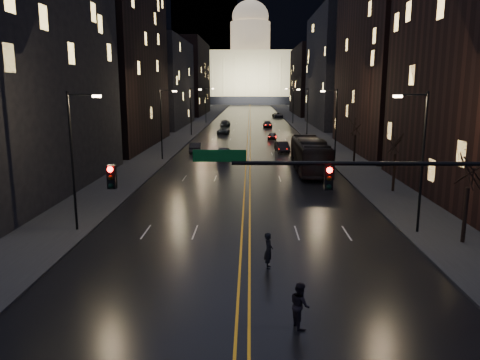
# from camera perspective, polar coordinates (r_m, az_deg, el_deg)

# --- Properties ---
(ground) EXTENTS (900.00, 900.00, 0.00)m
(ground) POSITION_cam_1_polar(r_m,az_deg,el_deg) (21.13, 0.43, -14.75)
(ground) COLOR black
(ground) RESTS_ON ground
(road) EXTENTS (20.00, 320.00, 0.02)m
(road) POSITION_cam_1_polar(r_m,az_deg,el_deg) (149.26, 1.17, 7.78)
(road) COLOR black
(road) RESTS_ON ground
(sidewalk_left) EXTENTS (8.00, 320.00, 0.16)m
(sidewalk_left) POSITION_cam_1_polar(r_m,az_deg,el_deg) (149.94, -4.23, 7.80)
(sidewalk_left) COLOR black
(sidewalk_left) RESTS_ON ground
(sidewalk_right) EXTENTS (8.00, 320.00, 0.16)m
(sidewalk_right) POSITION_cam_1_polar(r_m,az_deg,el_deg) (149.89, 6.58, 7.76)
(sidewalk_right) COLOR black
(sidewalk_right) RESTS_ON ground
(center_line) EXTENTS (0.62, 320.00, 0.01)m
(center_line) POSITION_cam_1_polar(r_m,az_deg,el_deg) (149.26, 1.17, 7.79)
(center_line) COLOR orange
(center_line) RESTS_ON road
(building_left_near) EXTENTS (12.00, 28.00, 22.00)m
(building_left_near) POSITION_cam_1_polar(r_m,az_deg,el_deg) (46.19, -26.80, 12.28)
(building_left_near) COLOR black
(building_left_near) RESTS_ON ground
(building_left_mid) EXTENTS (12.00, 30.00, 28.00)m
(building_left_mid) POSITION_cam_1_polar(r_m,az_deg,el_deg) (76.15, -15.45, 14.50)
(building_left_mid) COLOR black
(building_left_mid) RESTS_ON ground
(building_left_far) EXTENTS (12.00, 34.00, 20.00)m
(building_left_far) POSITION_cam_1_polar(r_m,az_deg,el_deg) (112.99, -9.78, 11.55)
(building_left_far) COLOR black
(building_left_far) RESTS_ON ground
(building_left_dist) EXTENTS (12.00, 40.00, 24.00)m
(building_left_dist) POSITION_cam_1_polar(r_m,az_deg,el_deg) (160.41, -6.50, 12.25)
(building_left_dist) COLOR black
(building_left_dist) RESTS_ON ground
(building_right_tall) EXTENTS (12.00, 30.00, 38.00)m
(building_right_tall) POSITION_cam_1_polar(r_m,az_deg,el_deg) (72.67, 18.83, 18.45)
(building_right_tall) COLOR black
(building_right_tall) RESTS_ON ground
(building_right_mid) EXTENTS (12.00, 34.00, 26.00)m
(building_right_mid) POSITION_cam_1_polar(r_m,az_deg,el_deg) (112.95, 12.16, 12.99)
(building_right_mid) COLOR black
(building_right_mid) RESTS_ON ground
(building_right_dist) EXTENTS (12.00, 40.00, 22.00)m
(building_right_dist) POSITION_cam_1_polar(r_m,az_deg,el_deg) (160.33, 8.89, 11.83)
(building_right_dist) COLOR black
(building_right_dist) RESTS_ON ground
(mountain_ridge) EXTENTS (520.00, 60.00, 130.00)m
(mountain_ridge) POSITION_cam_1_polar(r_m,az_deg,el_deg) (404.80, 7.30, 19.18)
(mountain_ridge) COLOR black
(mountain_ridge) RESTS_ON ground
(capitol) EXTENTS (90.00, 50.00, 58.50)m
(capitol) POSITION_cam_1_polar(r_m,az_deg,el_deg) (269.09, 1.24, 13.03)
(capitol) COLOR black
(capitol) RESTS_ON ground
(traffic_signal) EXTENTS (17.29, 0.45, 7.00)m
(traffic_signal) POSITION_cam_1_polar(r_m,az_deg,el_deg) (20.23, 17.43, -1.15)
(traffic_signal) COLOR black
(traffic_signal) RESTS_ON ground
(streetlamp_right_near) EXTENTS (2.13, 0.25, 9.00)m
(streetlamp_right_near) POSITION_cam_1_polar(r_m,az_deg,el_deg) (31.12, 21.09, 2.81)
(streetlamp_right_near) COLOR black
(streetlamp_right_near) RESTS_ON ground
(streetlamp_left_near) EXTENTS (2.13, 0.25, 9.00)m
(streetlamp_left_near) POSITION_cam_1_polar(r_m,az_deg,el_deg) (31.30, -19.50, 2.96)
(streetlamp_left_near) COLOR black
(streetlamp_left_near) RESTS_ON ground
(streetlamp_right_mid) EXTENTS (2.13, 0.25, 9.00)m
(streetlamp_right_mid) POSITION_cam_1_polar(r_m,az_deg,el_deg) (60.06, 11.47, 7.11)
(streetlamp_right_mid) COLOR black
(streetlamp_right_mid) RESTS_ON ground
(streetlamp_left_mid) EXTENTS (2.13, 0.25, 9.00)m
(streetlamp_left_mid) POSITION_cam_1_polar(r_m,az_deg,el_deg) (60.15, -9.42, 7.19)
(streetlamp_left_mid) COLOR black
(streetlamp_left_mid) RESTS_ON ground
(streetlamp_right_far) EXTENTS (2.13, 0.25, 9.00)m
(streetlamp_right_far) POSITION_cam_1_polar(r_m,az_deg,el_deg) (89.70, 8.11, 8.55)
(streetlamp_right_far) COLOR black
(streetlamp_right_far) RESTS_ON ground
(streetlamp_left_far) EXTENTS (2.13, 0.25, 9.00)m
(streetlamp_left_far) POSITION_cam_1_polar(r_m,az_deg,el_deg) (89.76, -5.89, 8.60)
(streetlamp_left_far) COLOR black
(streetlamp_left_far) RESTS_ON ground
(streetlamp_right_dist) EXTENTS (2.13, 0.25, 9.00)m
(streetlamp_right_dist) POSITION_cam_1_polar(r_m,az_deg,el_deg) (119.51, 6.41, 9.26)
(streetlamp_right_dist) COLOR black
(streetlamp_right_dist) RESTS_ON ground
(streetlamp_left_dist) EXTENTS (2.13, 0.25, 9.00)m
(streetlamp_left_dist) POSITION_cam_1_polar(r_m,az_deg,el_deg) (119.56, -4.10, 9.31)
(streetlamp_left_dist) COLOR black
(streetlamp_left_dist) RESTS_ON ground
(tree_right_near) EXTENTS (2.40, 2.40, 6.65)m
(tree_right_near) POSITION_cam_1_polar(r_m,az_deg,el_deg) (30.21, 26.19, 1.09)
(tree_right_near) COLOR black
(tree_right_near) RESTS_ON ground
(tree_right_mid) EXTENTS (2.40, 2.40, 6.65)m
(tree_right_mid) POSITION_cam_1_polar(r_m,az_deg,el_deg) (43.17, 18.47, 4.43)
(tree_right_mid) COLOR black
(tree_right_mid) RESTS_ON ground
(tree_right_far) EXTENTS (2.40, 2.40, 6.65)m
(tree_right_far) POSITION_cam_1_polar(r_m,az_deg,el_deg) (58.57, 13.91, 6.35)
(tree_right_far) COLOR black
(tree_right_far) RESTS_ON ground
(bus) EXTENTS (3.11, 13.27, 3.70)m
(bus) POSITION_cam_1_polar(r_m,az_deg,el_deg) (52.10, 8.54, 3.01)
(bus) COLOR black
(bus) RESTS_ON ground
(oncoming_car_a) EXTENTS (1.92, 4.76, 1.62)m
(oncoming_car_a) POSITION_cam_1_polar(r_m,az_deg,el_deg) (61.34, -2.01, 3.39)
(oncoming_car_a) COLOR black
(oncoming_car_a) RESTS_ON ground
(oncoming_car_b) EXTENTS (1.87, 4.72, 1.53)m
(oncoming_car_b) POSITION_cam_1_polar(r_m,az_deg,el_deg) (66.84, -5.42, 3.97)
(oncoming_car_b) COLOR black
(oncoming_car_b) RESTS_ON ground
(oncoming_car_c) EXTENTS (2.48, 4.74, 1.27)m
(oncoming_car_c) POSITION_cam_1_polar(r_m,az_deg,el_deg) (92.93, -2.05, 6.00)
(oncoming_car_c) COLOR black
(oncoming_car_c) RESTS_ON ground
(oncoming_car_d) EXTENTS (2.31, 5.33, 1.53)m
(oncoming_car_d) POSITION_cam_1_polar(r_m,az_deg,el_deg) (111.18, -1.82, 6.95)
(oncoming_car_d) COLOR black
(oncoming_car_d) RESTS_ON ground
(receding_car_a) EXTENTS (2.09, 4.78, 1.53)m
(receding_car_a) POSITION_cam_1_polar(r_m,az_deg,el_deg) (67.34, 5.16, 4.03)
(receding_car_a) COLOR black
(receding_car_a) RESTS_ON ground
(receding_car_b) EXTENTS (1.86, 3.96, 1.31)m
(receding_car_b) POSITION_cam_1_polar(r_m,az_deg,el_deg) (83.20, 3.95, 5.37)
(receding_car_b) COLOR black
(receding_car_b) RESTS_ON ground
(receding_car_c) EXTENTS (2.06, 4.93, 1.42)m
(receding_car_c) POSITION_cam_1_polar(r_m,az_deg,el_deg) (108.15, 3.38, 6.78)
(receding_car_c) COLOR black
(receding_car_c) RESTS_ON ground
(receding_car_d) EXTENTS (3.24, 5.79, 1.53)m
(receding_car_d) POSITION_cam_1_polar(r_m,az_deg,el_deg) (142.26, 4.63, 7.88)
(receding_car_d) COLOR black
(receding_car_d) RESTS_ON ground
(pedestrian_a) EXTENTS (0.47, 0.71, 1.92)m
(pedestrian_a) POSITION_cam_1_polar(r_m,az_deg,el_deg) (24.48, 3.50, -8.59)
(pedestrian_a) COLOR black
(pedestrian_a) RESTS_ON ground
(pedestrian_b) EXTENTS (0.73, 1.00, 1.84)m
(pedestrian_b) POSITION_cam_1_polar(r_m,az_deg,el_deg) (19.03, 7.31, -14.86)
(pedestrian_b) COLOR black
(pedestrian_b) RESTS_ON ground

